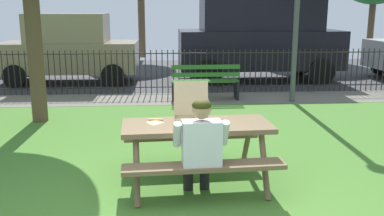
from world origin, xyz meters
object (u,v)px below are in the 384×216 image
object	(u,v)px
pizza_box_open	(191,115)
picnic_table_foreground	(197,137)
parked_car_left	(69,48)
park_bench_center	(205,82)
adult_at_table	(200,145)
parked_car_center	(259,37)
pizza_slice_on_table	(155,121)

from	to	relation	value
pizza_box_open	picnic_table_foreground	bearing A→B (deg)	-48.46
parked_car_left	park_bench_center	bearing A→B (deg)	-36.24
pizza_box_open	parked_car_left	world-z (taller)	parked_car_left
adult_at_table	park_bench_center	size ratio (longest dim) A/B	0.74
park_bench_center	parked_car_center	world-z (taller)	parked_car_center
pizza_box_open	parked_car_center	size ratio (longest dim) A/B	0.10
picnic_table_foreground	adult_at_table	world-z (taller)	adult_at_table
picnic_table_foreground	adult_at_table	distance (m)	0.51
pizza_box_open	park_bench_center	size ratio (longest dim) A/B	0.30
adult_at_table	pizza_box_open	bearing A→B (deg)	96.33
pizza_box_open	parked_car_left	xyz separation A→B (m)	(-3.04, 7.67, 0.15)
pizza_slice_on_table	parked_car_left	size ratio (longest dim) A/B	0.06
park_bench_center	parked_car_left	xyz separation A→B (m)	(-3.69, 2.70, 0.59)
picnic_table_foreground	parked_car_center	bearing A→B (deg)	72.47
pizza_box_open	park_bench_center	xyz separation A→B (m)	(0.65, 4.97, -0.44)
pizza_box_open	adult_at_table	bearing A→B (deg)	-83.67
pizza_box_open	parked_car_center	distance (m)	8.08
pizza_slice_on_table	parked_car_center	world-z (taller)	parked_car_center
adult_at_table	park_bench_center	world-z (taller)	adult_at_table
park_bench_center	parked_car_center	size ratio (longest dim) A/B	0.34
pizza_box_open	pizza_slice_on_table	world-z (taller)	pizza_box_open
pizza_box_open	parked_car_center	world-z (taller)	parked_car_center
pizza_slice_on_table	parked_car_center	distance (m)	8.20
pizza_box_open	park_bench_center	world-z (taller)	pizza_box_open
parked_car_left	pizza_slice_on_table	bearing A→B (deg)	-71.24
parked_car_center	parked_car_left	bearing A→B (deg)	-180.00
picnic_table_foreground	pizza_box_open	size ratio (longest dim) A/B	3.92
parked_car_left	parked_car_center	distance (m)	5.55
picnic_table_foreground	parked_car_left	xyz separation A→B (m)	(-3.10, 7.74, 0.41)
parked_car_center	picnic_table_foreground	bearing A→B (deg)	-107.53
adult_at_table	parked_car_left	size ratio (longest dim) A/B	0.30
adult_at_table	park_bench_center	bearing A→B (deg)	83.95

